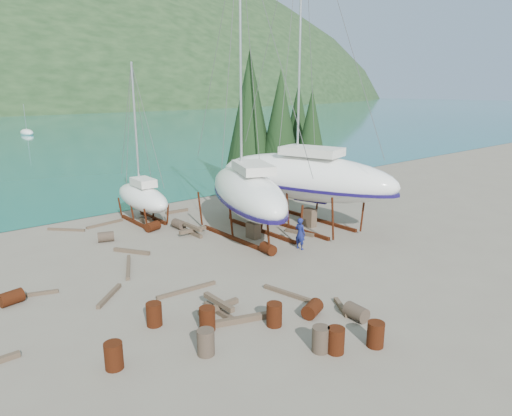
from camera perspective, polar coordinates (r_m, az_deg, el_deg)
ground at (r=21.50m, az=0.19°, el=-8.52°), size 600.00×600.00×0.00m
far_house_right at (r=209.58m, az=-28.80°, el=11.41°), size 6.60×5.60×5.60m
cypress_near_right at (r=37.13m, az=3.05°, el=10.53°), size 3.60×3.60×10.00m
cypress_mid_right at (r=36.85m, az=6.91°, el=9.05°), size 3.06×3.06×8.50m
cypress_back_left at (r=37.60m, az=-0.76°, el=11.93°), size 4.14×4.14×11.50m
cypress_far_right at (r=39.97m, az=5.25°, el=9.95°), size 3.24×3.24×9.00m
moored_boat_mid at (r=98.11m, az=-26.73°, el=8.42°), size 2.00×5.00×6.05m
large_sailboat_near at (r=26.41m, az=-1.07°, el=2.10°), size 7.07×11.06×16.85m
large_sailboat_far at (r=28.83m, az=6.01°, el=3.95°), size 6.84×12.66×19.22m
small_sailboat_shore at (r=30.55m, az=-14.02°, el=1.38°), size 2.27×6.37×10.07m
worker at (r=24.81m, az=5.54°, el=-3.21°), size 0.50×0.69×1.75m
drum_0 at (r=15.52m, az=-17.36°, el=-17.21°), size 0.58×0.58×0.88m
drum_1 at (r=18.07m, az=12.42°, el=-12.60°), size 0.65×0.93×0.58m
drum_2 at (r=21.22m, az=-28.27°, el=-9.85°), size 0.97×0.73×0.58m
drum_3 at (r=15.86m, az=9.95°, el=-15.98°), size 0.58×0.58×0.88m
drum_4 at (r=28.69m, az=-12.80°, el=-2.26°), size 1.00×0.80×0.58m
drum_6 at (r=24.18m, az=1.52°, el=-5.10°), size 0.69×0.95×0.58m
drum_7 at (r=16.46m, az=14.72°, el=-15.03°), size 0.58×0.58×0.88m
drum_8 at (r=17.60m, az=-12.62°, el=-12.84°), size 0.58×0.58×0.88m
drum_9 at (r=27.43m, az=-18.26°, el=-3.43°), size 1.02×0.84×0.58m
drum_10 at (r=17.20m, az=2.30°, el=-13.16°), size 0.58×0.58×0.88m
drum_11 at (r=28.84m, az=-9.63°, el=-2.00°), size 0.64×0.92×0.58m
drum_12 at (r=18.02m, az=7.06°, el=-12.42°), size 1.03×0.85×0.58m
drum_14 at (r=16.99m, az=-6.11°, el=-13.62°), size 0.58×0.58×0.88m
drum_16 at (r=15.62m, az=-6.29°, el=-16.35°), size 0.58×0.58×0.88m
drum_17 at (r=15.84m, az=8.08°, el=-15.93°), size 0.58×0.58×0.88m
timber_0 at (r=30.42m, az=-22.64°, el=-2.51°), size 1.75×1.84×0.14m
timber_1 at (r=27.53m, az=5.45°, el=-3.09°), size 0.65×1.92×0.19m
timber_5 at (r=19.67m, az=3.88°, el=-10.59°), size 0.63×2.35×0.16m
timber_6 at (r=32.63m, az=-9.84°, el=-0.40°), size 1.70×0.32×0.19m
timber_7 at (r=18.79m, az=10.62°, el=-12.08°), size 0.91×1.33×0.17m
timber_8 at (r=25.23m, az=-15.28°, el=-5.24°), size 1.31×1.90×0.19m
timber_9 at (r=30.82m, az=-18.36°, el=-1.89°), size 2.54×0.48×0.15m
timber_10 at (r=23.16m, az=-15.67°, el=-7.12°), size 1.44×2.77×0.16m
timber_11 at (r=20.16m, az=-8.64°, el=-10.10°), size 2.79×0.38×0.15m
timber_12 at (r=20.37m, az=-17.86°, el=-10.39°), size 1.67×1.60×0.17m
timber_15 at (r=21.77m, az=-27.25°, el=-9.74°), size 2.74×1.12×0.15m
timber_16 at (r=17.55m, az=-1.85°, el=-13.76°), size 2.55×1.12×0.23m
timber_pile_fore at (r=18.10m, az=-4.68°, el=-12.20°), size 1.80×1.80×0.60m
timber_pile_aft at (r=27.48m, az=-7.91°, el=-2.75°), size 1.80×1.80×0.60m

